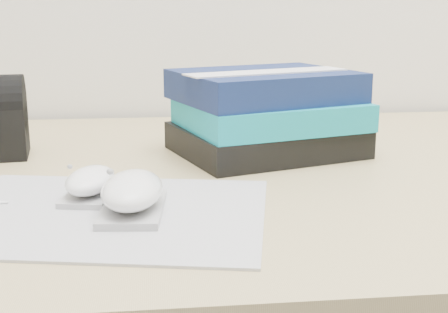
{
  "coord_description": "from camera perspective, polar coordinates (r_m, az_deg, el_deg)",
  "views": [
    {
      "loc": [
        -0.16,
        0.76,
        0.95
      ],
      "look_at": [
        -0.08,
        1.48,
        0.77
      ],
      "focal_mm": 50.0,
      "sensor_mm": 36.0,
      "label": 1
    }
  ],
  "objects": [
    {
      "name": "desk",
      "position": [
        1.0,
        3.34,
        -13.02
      ],
      "size": [
        1.6,
        0.8,
        0.73
      ],
      "color": "tan",
      "rests_on": "ground"
    },
    {
      "name": "mousepad",
      "position": [
        0.68,
        -10.97,
        -5.09
      ],
      "size": [
        0.39,
        0.33,
        0.0
      ],
      "primitive_type": "cube",
      "rotation": [
        0.0,
        0.0,
        -0.2
      ],
      "color": "gray",
      "rests_on": "desk"
    },
    {
      "name": "mouse_rear",
      "position": [
        0.72,
        -12.1,
        -2.36
      ],
      "size": [
        0.07,
        0.1,
        0.04
      ],
      "color": "#AAAAAD",
      "rests_on": "mousepad"
    },
    {
      "name": "mouse_front",
      "position": [
        0.66,
        -8.38,
        -3.34
      ],
      "size": [
        0.07,
        0.12,
        0.05
      ],
      "color": "#A2A2A5",
      "rests_on": "mousepad"
    },
    {
      "name": "book_stack",
      "position": [
        0.92,
        3.93,
        3.97
      ],
      "size": [
        0.3,
        0.27,
        0.12
      ],
      "color": "black",
      "rests_on": "desk"
    }
  ]
}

